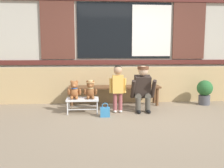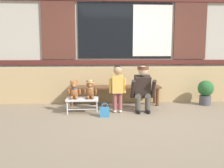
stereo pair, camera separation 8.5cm
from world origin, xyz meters
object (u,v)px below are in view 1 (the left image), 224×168
at_px(potted_plant, 205,91).
at_px(teddy_bear_with_hat, 90,90).
at_px(wooden_bench_long, 114,89).
at_px(small_display_bench, 83,100).
at_px(teddy_bear_plain, 74,90).
at_px(adult_crouching, 143,88).
at_px(handbag_on_ground, 105,112).
at_px(child_standing, 118,84).

bearing_deg(potted_plant, teddy_bear_with_hat, -167.71).
xyz_separation_m(wooden_bench_long, small_display_bench, (-0.70, -0.69, -0.11)).
bearing_deg(teddy_bear_plain, potted_plant, 11.01).
bearing_deg(adult_crouching, handbag_on_ground, -154.54).
height_order(small_display_bench, handbag_on_ground, small_display_bench).
relative_size(small_display_bench, teddy_bear_plain, 1.76).
relative_size(teddy_bear_with_hat, adult_crouching, 0.38).
distance_m(wooden_bench_long, teddy_bear_with_hat, 0.88).
bearing_deg(handbag_on_ground, teddy_bear_plain, 150.79).
bearing_deg(potted_plant, teddy_bear_plain, -168.99).
height_order(wooden_bench_long, small_display_bench, wooden_bench_long).
height_order(wooden_bench_long, adult_crouching, adult_crouching).
relative_size(wooden_bench_long, handbag_on_ground, 7.72).
height_order(adult_crouching, handbag_on_ground, adult_crouching).
xyz_separation_m(handbag_on_ground, potted_plant, (2.36, 0.91, 0.23)).
xyz_separation_m(child_standing, potted_plant, (2.08, 0.57, -0.27)).
bearing_deg(handbag_on_ground, child_standing, 50.81).
bearing_deg(child_standing, small_display_bench, -179.65).
xyz_separation_m(small_display_bench, potted_plant, (2.79, 0.58, 0.06)).
bearing_deg(small_display_bench, child_standing, 0.35).
relative_size(handbag_on_ground, potted_plant, 0.48).
relative_size(wooden_bench_long, teddy_bear_with_hat, 5.78).
bearing_deg(potted_plant, small_display_bench, -168.35).
bearing_deg(adult_crouching, teddy_bear_with_hat, -177.61).
bearing_deg(teddy_bear_with_hat, potted_plant, 12.29).
distance_m(teddy_bear_with_hat, potted_plant, 2.70).
distance_m(child_standing, potted_plant, 2.18).
bearing_deg(wooden_bench_long, small_display_bench, -135.27).
xyz_separation_m(teddy_bear_plain, potted_plant, (2.95, 0.57, -0.14)).
height_order(wooden_bench_long, child_standing, child_standing).
distance_m(small_display_bench, handbag_on_ground, 0.58).
xyz_separation_m(wooden_bench_long, child_standing, (0.01, -0.69, 0.22)).
bearing_deg(small_display_bench, adult_crouching, 2.18).
distance_m(small_display_bench, teddy_bear_with_hat, 0.26).
height_order(child_standing, adult_crouching, child_standing).
bearing_deg(teddy_bear_with_hat, small_display_bench, -179.23).
height_order(child_standing, handbag_on_ground, child_standing).
bearing_deg(teddy_bear_plain, small_display_bench, -0.51).
relative_size(teddy_bear_with_hat, child_standing, 0.38).
height_order(small_display_bench, teddy_bear_plain, teddy_bear_plain).
height_order(small_display_bench, teddy_bear_with_hat, teddy_bear_with_hat).
relative_size(small_display_bench, teddy_bear_with_hat, 1.76).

